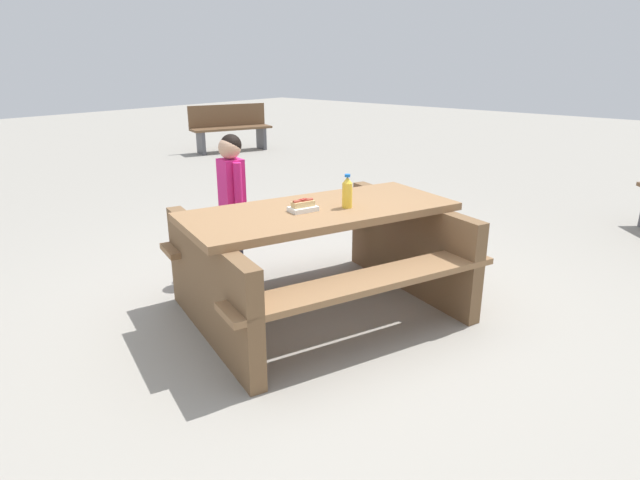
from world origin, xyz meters
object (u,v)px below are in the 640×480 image
(soda_bottle, at_px, (347,192))
(park_bench_mid, at_px, (230,127))
(hotdog_tray, at_px, (303,206))
(picnic_table, at_px, (320,251))
(child_in_coat, at_px, (232,187))

(soda_bottle, relative_size, park_bench_mid, 0.14)
(hotdog_tray, distance_m, park_bench_mid, 7.10)
(hotdog_tray, bearing_deg, soda_bottle, 147.57)
(soda_bottle, height_order, park_bench_mid, soda_bottle)
(picnic_table, bearing_deg, hotdog_tray, -11.93)
(hotdog_tray, bearing_deg, child_in_coat, -102.33)
(soda_bottle, xyz_separation_m, hotdog_tray, (0.25, -0.16, -0.07))
(soda_bottle, relative_size, child_in_coat, 0.20)
(picnic_table, distance_m, soda_bottle, 0.45)
(child_in_coat, bearing_deg, soda_bottle, 92.60)
(child_in_coat, bearing_deg, hotdog_tray, 77.67)
(soda_bottle, xyz_separation_m, child_in_coat, (0.05, -1.09, -0.12))
(picnic_table, bearing_deg, child_in_coat, -94.11)
(hotdog_tray, xyz_separation_m, park_bench_mid, (-4.24, -5.69, -0.33))
(picnic_table, xyz_separation_m, child_in_coat, (-0.07, -0.96, 0.28))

